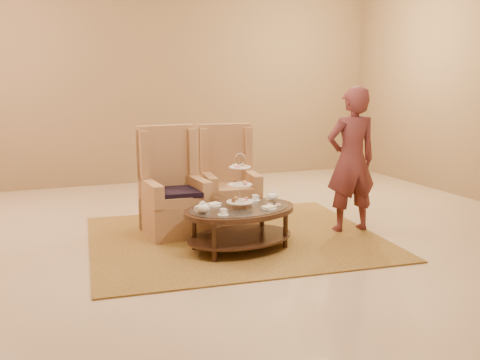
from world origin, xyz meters
name	(u,v)px	position (x,y,z in m)	size (l,w,h in m)	color
ground	(243,249)	(0.00, 0.00, 0.00)	(8.00, 8.00, 0.00)	beige
ceiling	(243,249)	(0.00, 0.00, 0.00)	(8.00, 8.00, 0.02)	silver
wall_back	(156,78)	(0.00, 4.00, 1.75)	(8.00, 0.04, 3.50)	#90724E
rug	(235,238)	(0.05, 0.38, 0.01)	(3.34, 2.87, 0.02)	olive
tea_table	(240,215)	(-0.05, -0.01, 0.37)	(1.34, 1.03, 1.02)	black
armchair_left	(172,198)	(-0.54, 0.84, 0.42)	(0.71, 0.73, 1.23)	#AE7D52
armchair_right	(228,190)	(0.23, 1.09, 0.40)	(0.72, 0.74, 1.20)	#AE7D52
person	(351,160)	(1.39, 0.17, 0.84)	(0.64, 0.44, 1.67)	#5E282A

